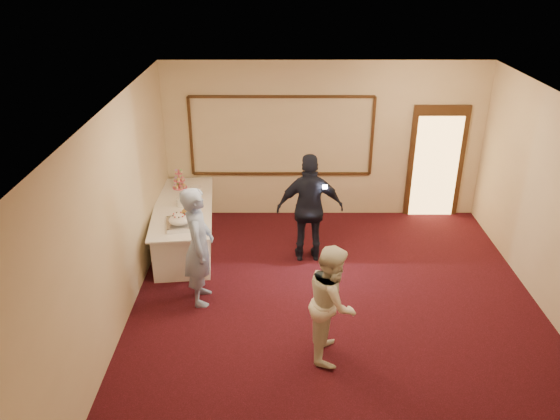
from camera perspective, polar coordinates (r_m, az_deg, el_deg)
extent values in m
plane|color=black|center=(7.96, 6.10, -11.30)|extent=(7.00, 7.00, 0.00)
cube|color=beige|center=(10.39, 4.61, 7.20)|extent=(6.00, 0.04, 3.00)
cube|color=beige|center=(7.44, -16.98, -1.58)|extent=(0.04, 7.00, 3.00)
cube|color=white|center=(6.62, 7.30, 10.00)|extent=(6.00, 7.00, 0.04)
cube|color=#372210|center=(10.55, 0.16, 3.81)|extent=(3.40, 0.04, 0.05)
cube|color=#372210|center=(10.09, 0.17, 11.75)|extent=(3.40, 0.04, 0.05)
cube|color=#372210|center=(10.43, -9.30, 7.60)|extent=(0.05, 0.04, 1.50)
cube|color=#372210|center=(10.44, 9.62, 7.59)|extent=(0.05, 0.04, 1.50)
cube|color=#372210|center=(10.86, 15.97, 4.87)|extent=(1.05, 0.06, 2.20)
cube|color=#FFBF66|center=(10.87, 15.95, 4.32)|extent=(0.85, 0.02, 2.00)
cube|color=white|center=(9.72, -9.93, -1.68)|extent=(1.13, 2.50, 0.74)
cube|color=white|center=(9.55, -10.10, 0.38)|extent=(1.25, 2.65, 0.03)
cube|color=silver|center=(8.83, -10.44, -1.56)|extent=(0.49, 0.57, 0.04)
ellipsoid|color=white|center=(8.79, -10.49, -1.00)|extent=(0.33, 0.33, 0.15)
cube|color=silver|center=(8.94, -9.60, -0.97)|extent=(0.23, 0.30, 0.01)
cylinder|color=#DA5372|center=(10.21, -10.49, 3.23)|extent=(0.02, 0.02, 0.36)
cylinder|color=#DA5372|center=(10.28, -10.42, 2.33)|extent=(0.27, 0.27, 0.01)
cylinder|color=#DA5372|center=(10.22, -10.48, 3.07)|extent=(0.21, 0.21, 0.01)
cylinder|color=#DA5372|center=(10.17, -10.54, 3.82)|extent=(0.14, 0.14, 0.01)
cylinder|color=white|center=(9.51, -10.31, 0.80)|extent=(0.16, 0.16, 0.14)
cylinder|color=white|center=(9.48, -10.35, 1.20)|extent=(0.17, 0.17, 0.01)
cylinder|color=white|center=(9.86, -8.77, 1.93)|extent=(0.20, 0.20, 0.17)
cylinder|color=white|center=(9.83, -8.80, 2.39)|extent=(0.21, 0.21, 0.01)
cylinder|color=white|center=(9.22, -9.40, -0.39)|extent=(0.31, 0.31, 0.01)
cylinder|color=olive|center=(9.20, -9.41, -0.22)|extent=(0.26, 0.26, 0.05)
imported|color=#869DCF|center=(7.93, -8.50, -3.76)|extent=(0.48, 0.69, 1.82)
imported|color=white|center=(6.92, 5.49, -9.54)|extent=(0.67, 0.82, 1.57)
imported|color=black|center=(8.93, 3.15, 0.17)|extent=(1.11, 0.49, 1.86)
cube|color=white|center=(8.60, 4.72, 2.42)|extent=(0.08, 0.05, 0.05)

